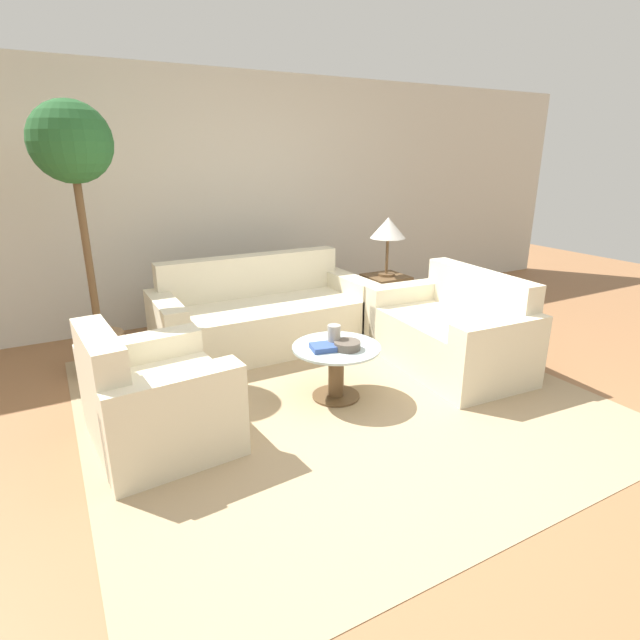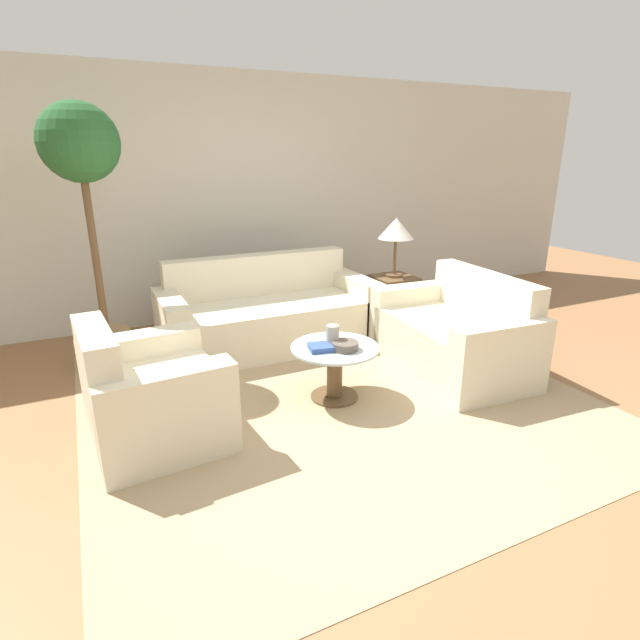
{
  "view_description": "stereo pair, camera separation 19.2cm",
  "coord_description": "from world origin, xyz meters",
  "px_view_note": "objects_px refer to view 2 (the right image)",
  "views": [
    {
      "loc": [
        -1.76,
        -2.29,
        1.77
      ],
      "look_at": [
        -0.0,
        0.91,
        0.55
      ],
      "focal_mm": 28.0,
      "sensor_mm": 36.0,
      "label": 1
    },
    {
      "loc": [
        -1.59,
        -2.38,
        1.77
      ],
      "look_at": [
        -0.0,
        0.91,
        0.55
      ],
      "focal_mm": 28.0,
      "sensor_mm": 36.0,
      "label": 2
    }
  ],
  "objects_px": {
    "loveseat": "(457,337)",
    "bowl": "(345,346)",
    "coffee_table": "(335,365)",
    "vase": "(333,336)",
    "armchair": "(147,399)",
    "potted_plant": "(85,187)",
    "sofa_main": "(268,316)",
    "table_lamp": "(396,230)",
    "book_stack": "(324,347)"
  },
  "relations": [
    {
      "from": "potted_plant",
      "to": "book_stack",
      "type": "relative_size",
      "value": 8.67
    },
    {
      "from": "sofa_main",
      "to": "vase",
      "type": "height_order",
      "value": "sofa_main"
    },
    {
      "from": "loveseat",
      "to": "vase",
      "type": "distance_m",
      "value": 1.24
    },
    {
      "from": "sofa_main",
      "to": "coffee_table",
      "type": "height_order",
      "value": "sofa_main"
    },
    {
      "from": "sofa_main",
      "to": "book_stack",
      "type": "height_order",
      "value": "sofa_main"
    },
    {
      "from": "sofa_main",
      "to": "potted_plant",
      "type": "height_order",
      "value": "potted_plant"
    },
    {
      "from": "vase",
      "to": "book_stack",
      "type": "relative_size",
      "value": 0.65
    },
    {
      "from": "coffee_table",
      "to": "vase",
      "type": "xyz_separation_m",
      "value": [
        -0.01,
        0.02,
        0.23
      ]
    },
    {
      "from": "sofa_main",
      "to": "loveseat",
      "type": "relative_size",
      "value": 1.39
    },
    {
      "from": "loveseat",
      "to": "book_stack",
      "type": "bearing_deg",
      "value": -82.87
    },
    {
      "from": "book_stack",
      "to": "vase",
      "type": "bearing_deg",
      "value": 36.47
    },
    {
      "from": "bowl",
      "to": "vase",
      "type": "bearing_deg",
      "value": 115.14
    },
    {
      "from": "table_lamp",
      "to": "potted_plant",
      "type": "relative_size",
      "value": 0.28
    },
    {
      "from": "coffee_table",
      "to": "bowl",
      "type": "distance_m",
      "value": 0.2
    },
    {
      "from": "book_stack",
      "to": "armchair",
      "type": "bearing_deg",
      "value": -169.84
    },
    {
      "from": "sofa_main",
      "to": "coffee_table",
      "type": "xyz_separation_m",
      "value": [
        0.05,
        -1.3,
        -0.01
      ]
    },
    {
      "from": "armchair",
      "to": "coffee_table",
      "type": "xyz_separation_m",
      "value": [
        1.34,
        -0.01,
        -0.01
      ]
    },
    {
      "from": "sofa_main",
      "to": "coffee_table",
      "type": "bearing_deg",
      "value": -87.67
    },
    {
      "from": "vase",
      "to": "potted_plant",
      "type": "bearing_deg",
      "value": 138.28
    },
    {
      "from": "table_lamp",
      "to": "bowl",
      "type": "bearing_deg",
      "value": -134.72
    },
    {
      "from": "bowl",
      "to": "book_stack",
      "type": "distance_m",
      "value": 0.15
    },
    {
      "from": "bowl",
      "to": "coffee_table",
      "type": "bearing_deg",
      "value": 113.67
    },
    {
      "from": "sofa_main",
      "to": "loveseat",
      "type": "distance_m",
      "value": 1.78
    },
    {
      "from": "potted_plant",
      "to": "bowl",
      "type": "distance_m",
      "value": 2.36
    },
    {
      "from": "sofa_main",
      "to": "potted_plant",
      "type": "xyz_separation_m",
      "value": [
        -1.44,
        0.03,
        1.24
      ]
    },
    {
      "from": "coffee_table",
      "to": "vase",
      "type": "height_order",
      "value": "vase"
    },
    {
      "from": "book_stack",
      "to": "table_lamp",
      "type": "bearing_deg",
      "value": 52.74
    },
    {
      "from": "table_lamp",
      "to": "bowl",
      "type": "relative_size",
      "value": 3.11
    },
    {
      "from": "coffee_table",
      "to": "vase",
      "type": "relative_size",
      "value": 4.1
    },
    {
      "from": "loveseat",
      "to": "bowl",
      "type": "distance_m",
      "value": 1.2
    },
    {
      "from": "table_lamp",
      "to": "bowl",
      "type": "distance_m",
      "value": 1.91
    },
    {
      "from": "table_lamp",
      "to": "vase",
      "type": "bearing_deg",
      "value": -138.25
    },
    {
      "from": "armchair",
      "to": "loveseat",
      "type": "distance_m",
      "value": 2.56
    },
    {
      "from": "loveseat",
      "to": "bowl",
      "type": "bearing_deg",
      "value": -79.27
    },
    {
      "from": "bowl",
      "to": "book_stack",
      "type": "relative_size",
      "value": 0.78
    },
    {
      "from": "armchair",
      "to": "loveseat",
      "type": "bearing_deg",
      "value": -93.54
    },
    {
      "from": "loveseat",
      "to": "vase",
      "type": "relative_size",
      "value": 9.06
    },
    {
      "from": "loveseat",
      "to": "vase",
      "type": "xyz_separation_m",
      "value": [
        -1.22,
        -0.04,
        0.22
      ]
    },
    {
      "from": "armchair",
      "to": "bowl",
      "type": "height_order",
      "value": "armchair"
    },
    {
      "from": "potted_plant",
      "to": "book_stack",
      "type": "height_order",
      "value": "potted_plant"
    },
    {
      "from": "loveseat",
      "to": "table_lamp",
      "type": "bearing_deg",
      "value": 178.4
    },
    {
      "from": "sofa_main",
      "to": "potted_plant",
      "type": "bearing_deg",
      "value": 178.63
    },
    {
      "from": "vase",
      "to": "bowl",
      "type": "distance_m",
      "value": 0.13
    },
    {
      "from": "loveseat",
      "to": "table_lamp",
      "type": "distance_m",
      "value": 1.37
    },
    {
      "from": "table_lamp",
      "to": "armchair",
      "type": "bearing_deg",
      "value": -155.95
    },
    {
      "from": "armchair",
      "to": "coffee_table",
      "type": "relative_size",
      "value": 1.5
    },
    {
      "from": "loveseat",
      "to": "table_lamp",
      "type": "relative_size",
      "value": 2.4
    },
    {
      "from": "coffee_table",
      "to": "bowl",
      "type": "bearing_deg",
      "value": -66.33
    },
    {
      "from": "armchair",
      "to": "book_stack",
      "type": "xyz_separation_m",
      "value": [
        1.25,
        -0.04,
        0.16
      ]
    },
    {
      "from": "potted_plant",
      "to": "vase",
      "type": "distance_m",
      "value": 2.24
    }
  ]
}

